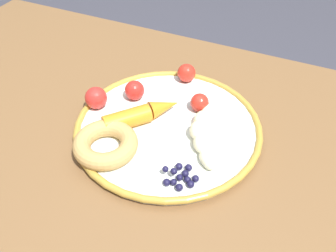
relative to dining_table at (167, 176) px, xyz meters
name	(u,v)px	position (x,y,z in m)	size (l,w,h in m)	color
dining_table	(167,176)	(0.00, 0.00, 0.00)	(1.29, 0.70, 0.72)	brown
plate	(168,127)	(0.01, -0.03, 0.10)	(0.33, 0.33, 0.02)	silver
banana	(202,132)	(-0.05, -0.03, 0.11)	(0.08, 0.16, 0.03)	#F3EBB9
carrot_orange	(143,113)	(0.06, -0.03, 0.12)	(0.12, 0.13, 0.03)	orange
donut	(106,144)	(0.08, 0.07, 0.11)	(0.11, 0.11, 0.03)	tan
blueberry_pile	(181,177)	(-0.05, 0.07, 0.11)	(0.06, 0.05, 0.02)	#191638
tomato_near	(200,103)	(-0.02, -0.09, 0.12)	(0.03, 0.03, 0.03)	red
tomato_mid	(135,90)	(0.10, -0.07, 0.12)	(0.04, 0.04, 0.04)	red
tomato_far	(96,98)	(0.15, -0.02, 0.12)	(0.04, 0.04, 0.04)	red
tomato_extra	(186,73)	(0.03, -0.17, 0.12)	(0.04, 0.04, 0.04)	red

